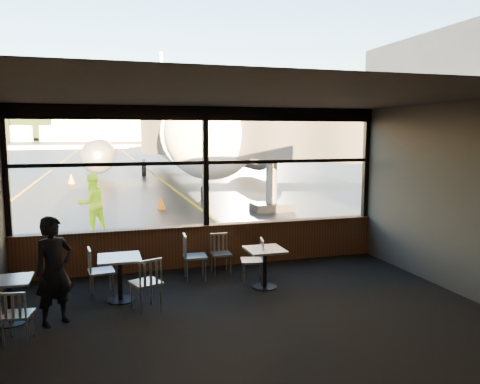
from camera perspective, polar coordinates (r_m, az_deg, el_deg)
name	(u,v)px	position (r m, az deg, el deg)	size (l,w,h in m)	color
ground_plane	(108,145)	(129.96, -15.77, 5.56)	(520.00, 520.00, 0.00)	black
carpet_floor	(247,315)	(7.81, 0.86, -14.77)	(8.00, 6.00, 0.01)	black
ceiling	(247,96)	(7.27, 0.91, 11.67)	(8.00, 6.00, 0.04)	#38332D
wall_right	(457,199)	(9.35, 24.96, -0.75)	(0.04, 6.00, 3.50)	#474138
wall_back	(341,257)	(4.63, 12.24, -7.71)	(8.00, 0.04, 3.50)	#474138
window_sill	(206,246)	(10.45, -4.13, -6.59)	(8.00, 0.28, 0.90)	brown
window_header	(205,114)	(10.16, -4.28, 9.51)	(8.00, 0.18, 0.30)	black
mullion_left	(5,171)	(10.09, -26.70, 2.26)	(0.12, 0.12, 2.60)	black
mullion_centre	(206,167)	(10.17, -4.22, 3.03)	(0.12, 0.12, 2.60)	black
mullion_right	(366,164)	(11.68, 15.10, 3.33)	(0.12, 0.12, 2.60)	black
window_transom	(206,163)	(10.17, -4.22, 3.59)	(8.00, 0.10, 0.08)	black
airliner	(177,97)	(32.37, -7.74, 11.44)	(29.45, 35.34, 10.80)	silver
jet_bridge	(272,150)	(16.47, 3.93, 5.13)	(8.83, 10.79, 4.71)	#2C2D2F
cafe_table_near	(265,268)	(9.00, 3.05, -9.28)	(0.69, 0.69, 0.76)	#A09C93
cafe_table_mid	(120,279)	(8.57, -14.43, -10.25)	(0.72, 0.72, 0.80)	#A5A097
cafe_table_left	(10,302)	(8.19, -26.24, -11.91)	(0.65, 0.65, 0.71)	#A09B93
chair_near_e	(252,261)	(9.25, 1.49, -8.42)	(0.49, 0.49, 0.89)	#B2ADA1
chair_near_w	(195,257)	(9.49, -5.50, -7.88)	(0.51, 0.51, 0.94)	beige
chair_near_n	(221,254)	(9.84, -2.34, -7.60)	(0.46, 0.46, 0.85)	#AAA599
chair_mid_s	(146,283)	(8.04, -11.41, -10.86)	(0.50, 0.50, 0.92)	#BBB5A8
chair_mid_w	(101,272)	(8.89, -16.55, -9.31)	(0.49, 0.49, 0.91)	beige
chair_left_s	(18,315)	(7.45, -25.45, -13.41)	(0.43, 0.43, 0.79)	beige
passenger	(54,271)	(7.76, -21.70, -8.93)	(0.62, 0.40, 1.69)	black
ground_crew	(92,203)	(14.41, -17.62, -1.33)	(0.86, 0.67, 1.78)	#BFF219
cone_nose	(161,203)	(18.47, -9.59, -1.34)	(0.34, 0.34, 0.47)	#FC4D07
cone_wing	(71,179)	(29.39, -19.88, 1.54)	(0.40, 0.40, 0.56)	orange
hangar_mid	(105,128)	(194.93, -16.15, 7.45)	(38.00, 15.00, 10.00)	silver
hangar_right	(254,126)	(197.96, 1.67, 8.01)	(50.00, 20.00, 12.00)	silver
fuel_tank_a	(22,134)	(193.92, -25.07, 6.48)	(8.00, 8.00, 6.00)	silver
fuel_tank_b	(50,134)	(192.74, -22.12, 6.62)	(8.00, 8.00, 6.00)	silver
fuel_tank_c	(78,134)	(192.07, -19.13, 6.75)	(8.00, 8.00, 6.00)	silver
treeline	(104,127)	(219.94, -16.23, 7.64)	(360.00, 3.00, 12.00)	black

